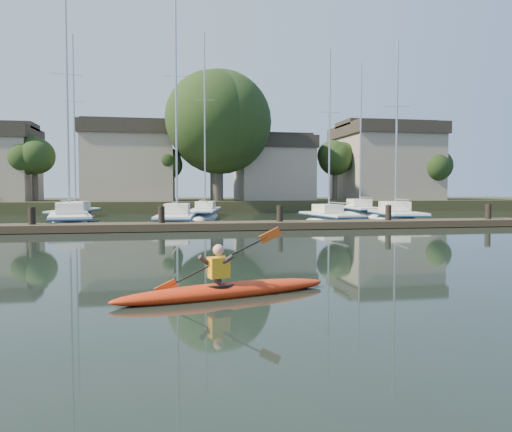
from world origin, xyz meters
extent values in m
plane|color=black|center=(0.00, 0.00, 0.00)|extent=(160.00, 160.00, 0.00)
ellipsoid|color=#B7160E|center=(-1.79, -1.76, 0.10)|extent=(4.33, 1.76, 0.33)
cylinder|color=black|center=(-1.93, -1.80, 0.20)|extent=(0.80, 0.80, 0.09)
imported|color=#292426|center=(-1.93, -1.80, 0.55)|extent=(0.31, 0.39, 0.94)
cube|color=orange|center=(-1.93, -1.80, 0.56)|extent=(0.43, 0.36, 0.39)
sphere|color=tan|center=(-1.93, -1.80, 0.89)|extent=(0.21, 0.21, 0.21)
cube|color=#413225|center=(0.00, 14.00, 0.20)|extent=(34.00, 2.00, 0.35)
cylinder|color=black|center=(-9.00, 14.00, 0.30)|extent=(0.32, 0.32, 1.80)
cylinder|color=black|center=(-3.00, 14.00, 0.30)|extent=(0.32, 0.32, 1.80)
cylinder|color=black|center=(3.00, 14.00, 0.30)|extent=(0.32, 0.32, 1.80)
cylinder|color=black|center=(9.00, 14.00, 0.30)|extent=(0.32, 0.32, 1.80)
cylinder|color=black|center=(15.00, 14.00, 0.30)|extent=(0.32, 0.32, 1.80)
ellipsoid|color=white|center=(-8.12, 18.56, -0.37)|extent=(3.78, 9.24, 2.01)
cube|color=white|center=(-8.12, 18.56, 0.58)|extent=(3.39, 7.63, 0.15)
cube|color=navy|center=(-8.12, 18.56, 0.50)|extent=(3.50, 7.82, 0.08)
cube|color=beige|center=(-8.21, 19.09, 0.97)|extent=(1.90, 2.74, 0.58)
cylinder|color=#9EA0A5|center=(-8.16, 18.83, 6.98)|extent=(0.13, 0.13, 12.69)
cylinder|color=#9EA0A5|center=(-7.88, 17.24, 1.43)|extent=(0.69, 3.38, 0.08)
cylinder|color=#9EA0A5|center=(-8.16, 18.83, 8.50)|extent=(1.67, 0.33, 0.03)
ellipsoid|color=white|center=(-2.14, 18.41, -0.35)|extent=(2.99, 9.11, 1.89)
cube|color=white|center=(-2.14, 18.41, 0.55)|extent=(2.73, 7.50, 0.14)
cube|color=navy|center=(-2.14, 18.41, 0.47)|extent=(2.83, 7.68, 0.08)
cube|color=beige|center=(-2.08, 18.95, 0.91)|extent=(1.64, 2.63, 0.55)
cylinder|color=#9EA0A5|center=(-2.11, 18.68, 7.06)|extent=(0.12, 0.12, 12.92)
cylinder|color=#9EA0A5|center=(-2.27, 17.08, 1.34)|extent=(0.43, 3.39, 0.08)
cylinder|color=#9EA0A5|center=(-2.11, 18.68, 8.61)|extent=(1.58, 0.19, 0.03)
ellipsoid|color=white|center=(7.29, 18.50, -0.32)|extent=(2.59, 7.47, 1.74)
cube|color=white|center=(7.29, 18.50, 0.50)|extent=(2.38, 6.15, 0.13)
cube|color=navy|center=(7.29, 18.50, 0.43)|extent=(2.47, 6.30, 0.07)
cube|color=beige|center=(7.25, 18.93, 0.84)|extent=(1.47, 2.16, 0.50)
cylinder|color=#9EA0A5|center=(7.27, 18.71, 5.59)|extent=(0.11, 0.11, 10.07)
cylinder|color=#9EA0A5|center=(7.39, 17.40, 1.24)|extent=(0.33, 2.78, 0.07)
cylinder|color=#9EA0A5|center=(7.27, 18.71, 6.80)|extent=(1.46, 0.16, 0.03)
ellipsoid|color=white|center=(11.56, 18.20, -0.37)|extent=(3.45, 7.71, 2.02)
cube|color=white|center=(11.56, 18.20, 0.58)|extent=(3.12, 6.37, 0.15)
cube|color=navy|center=(11.56, 18.20, 0.50)|extent=(3.23, 6.53, 0.09)
cube|color=beige|center=(11.63, 18.64, 0.98)|extent=(1.82, 2.30, 0.58)
cylinder|color=#9EA0A5|center=(11.59, 18.42, 5.95)|extent=(0.13, 0.13, 10.63)
cylinder|color=#9EA0A5|center=(11.37, 17.10, 1.44)|extent=(0.56, 2.80, 0.09)
cylinder|color=#9EA0A5|center=(11.59, 18.42, 7.23)|extent=(1.68, 0.32, 0.03)
ellipsoid|color=white|center=(-9.21, 26.88, -0.34)|extent=(3.19, 8.90, 1.84)
cube|color=white|center=(-9.21, 26.88, 0.53)|extent=(2.88, 7.34, 0.14)
cube|color=navy|center=(-9.21, 26.88, 0.45)|extent=(2.98, 7.52, 0.08)
cube|color=beige|center=(-9.14, 27.40, 0.89)|extent=(1.67, 2.60, 0.53)
cylinder|color=#9EA0A5|center=(-9.17, 27.14, 6.87)|extent=(0.12, 0.12, 12.58)
cylinder|color=#9EA0A5|center=(-9.38, 25.59, 1.31)|extent=(0.52, 3.29, 0.08)
cylinder|color=#9EA0A5|center=(-9.17, 27.14, 8.38)|extent=(1.54, 0.24, 0.03)
ellipsoid|color=white|center=(0.20, 26.78, -0.33)|extent=(3.75, 9.67, 1.80)
cube|color=white|center=(0.20, 26.78, 0.52)|extent=(3.33, 7.98, 0.13)
cube|color=navy|center=(0.20, 26.78, 0.44)|extent=(3.44, 8.18, 0.08)
cube|color=beige|center=(0.31, 27.34, 0.87)|extent=(1.80, 2.85, 0.52)
cylinder|color=#9EA0A5|center=(0.26, 27.06, 7.19)|extent=(0.11, 0.11, 13.25)
cylinder|color=#9EA0A5|center=(-0.07, 25.39, 1.28)|extent=(0.76, 3.54, 0.08)
cylinder|color=#9EA0A5|center=(0.26, 27.06, 8.78)|extent=(1.49, 0.31, 0.03)
ellipsoid|color=white|center=(12.87, 27.11, -0.37)|extent=(3.03, 8.60, 2.00)
cube|color=white|center=(12.87, 27.11, 0.58)|extent=(2.77, 7.08, 0.15)
cube|color=navy|center=(12.87, 27.11, 0.49)|extent=(2.87, 7.25, 0.08)
cube|color=beige|center=(12.92, 27.61, 0.97)|extent=(1.70, 2.49, 0.58)
cylinder|color=#9EA0A5|center=(12.89, 27.36, 6.42)|extent=(0.13, 0.13, 11.58)
cylinder|color=#9EA0A5|center=(12.74, 25.85, 1.42)|extent=(0.40, 3.19, 0.08)
cylinder|color=#9EA0A5|center=(12.89, 27.36, 7.81)|extent=(1.68, 0.20, 0.03)
cube|color=#293319|center=(0.00, 44.00, 0.50)|extent=(90.00, 24.00, 1.00)
cube|color=gray|center=(-6.00, 38.00, 4.00)|extent=(8.00, 8.00, 6.00)
cube|color=#2F2922|center=(-6.00, 38.00, 7.60)|extent=(8.40, 8.40, 1.20)
cube|color=gray|center=(8.00, 38.00, 3.50)|extent=(7.00, 7.00, 5.00)
cube|color=#2F2922|center=(8.00, 38.00, 6.60)|extent=(7.35, 7.35, 1.20)
cube|color=gray|center=(20.00, 38.00, 4.25)|extent=(9.00, 9.00, 6.50)
cube|color=#2F2922|center=(20.00, 38.00, 8.10)|extent=(9.45, 9.45, 1.20)
cylinder|color=#534B42|center=(2.00, 35.00, 3.50)|extent=(1.20, 1.20, 5.00)
sphere|color=black|center=(2.00, 35.00, 8.50)|extent=(8.50, 8.50, 8.50)
cylinder|color=#534B42|center=(-14.00, 36.00, 2.50)|extent=(0.48, 0.48, 3.00)
sphere|color=black|center=(-14.00, 36.00, 5.00)|extent=(3.40, 3.40, 3.40)
cylinder|color=#534B42|center=(-2.00, 35.50, 2.40)|extent=(0.38, 0.38, 2.80)
sphere|color=black|center=(-2.00, 35.50, 4.60)|extent=(2.72, 2.72, 2.72)
cylinder|color=#534B42|center=(14.00, 36.50, 2.60)|extent=(0.50, 0.50, 3.20)
sphere|color=black|center=(14.00, 36.50, 5.25)|extent=(3.57, 3.57, 3.57)
cylinder|color=#534B42|center=(24.00, 35.00, 2.30)|extent=(0.41, 0.41, 2.60)
sphere|color=black|center=(24.00, 35.00, 4.45)|extent=(2.89, 2.89, 2.89)
camera|label=1|loc=(-2.95, -11.00, 2.00)|focal=35.00mm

